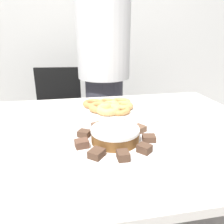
{
  "coord_description": "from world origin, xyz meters",
  "views": [
    {
      "loc": [
        -0.1,
        -0.88,
        1.16
      ],
      "look_at": [
        0.07,
        0.05,
        0.81
      ],
      "focal_mm": 35.0,
      "sensor_mm": 36.0,
      "label": 1
    }
  ],
  "objects_px": {
    "office_chair_left": "(59,123)",
    "plate_donuts": "(110,110)",
    "plate_cake": "(115,142)",
    "person_standing": "(104,72)",
    "napkin": "(8,144)",
    "frosted_cake": "(115,135)"
  },
  "relations": [
    {
      "from": "person_standing",
      "to": "plate_cake",
      "type": "height_order",
      "value": "person_standing"
    },
    {
      "from": "person_standing",
      "to": "frosted_cake",
      "type": "xyz_separation_m",
      "value": [
        -0.1,
        -0.96,
        -0.08
      ]
    },
    {
      "from": "plate_cake",
      "to": "plate_donuts",
      "type": "xyz_separation_m",
      "value": [
        0.05,
        0.38,
        0.0
      ]
    },
    {
      "from": "office_chair_left",
      "to": "plate_donuts",
      "type": "distance_m",
      "value": 0.86
    },
    {
      "from": "person_standing",
      "to": "frosted_cake",
      "type": "height_order",
      "value": "person_standing"
    },
    {
      "from": "person_standing",
      "to": "frosted_cake",
      "type": "bearing_deg",
      "value": -96.0
    },
    {
      "from": "office_chair_left",
      "to": "plate_cake",
      "type": "xyz_separation_m",
      "value": [
        0.29,
        -1.09,
        0.35
      ]
    },
    {
      "from": "plate_donuts",
      "to": "napkin",
      "type": "xyz_separation_m",
      "value": [
        -0.45,
        -0.31,
        -0.0
      ]
    },
    {
      "from": "frosted_cake",
      "to": "plate_donuts",
      "type": "bearing_deg",
      "value": 83.05
    },
    {
      "from": "office_chair_left",
      "to": "plate_donuts",
      "type": "height_order",
      "value": "office_chair_left"
    },
    {
      "from": "plate_cake",
      "to": "person_standing",
      "type": "bearing_deg",
      "value": 84.0
    },
    {
      "from": "person_standing",
      "to": "napkin",
      "type": "height_order",
      "value": "person_standing"
    },
    {
      "from": "napkin",
      "to": "frosted_cake",
      "type": "bearing_deg",
      "value": -9.27
    },
    {
      "from": "office_chair_left",
      "to": "plate_cake",
      "type": "bearing_deg",
      "value": -69.22
    },
    {
      "from": "office_chair_left",
      "to": "plate_donuts",
      "type": "xyz_separation_m",
      "value": [
        0.34,
        -0.71,
        0.35
      ]
    },
    {
      "from": "office_chair_left",
      "to": "frosted_cake",
      "type": "distance_m",
      "value": 1.19
    },
    {
      "from": "plate_donuts",
      "to": "frosted_cake",
      "type": "xyz_separation_m",
      "value": [
        -0.05,
        -0.38,
        0.03
      ]
    },
    {
      "from": "napkin",
      "to": "office_chair_left",
      "type": "bearing_deg",
      "value": 83.46
    },
    {
      "from": "plate_donuts",
      "to": "napkin",
      "type": "bearing_deg",
      "value": -145.41
    },
    {
      "from": "person_standing",
      "to": "plate_cake",
      "type": "bearing_deg",
      "value": -96.0
    },
    {
      "from": "person_standing",
      "to": "plate_cake",
      "type": "relative_size",
      "value": 4.88
    },
    {
      "from": "frosted_cake",
      "to": "plate_cake",
      "type": "bearing_deg",
      "value": 0.0
    }
  ]
}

